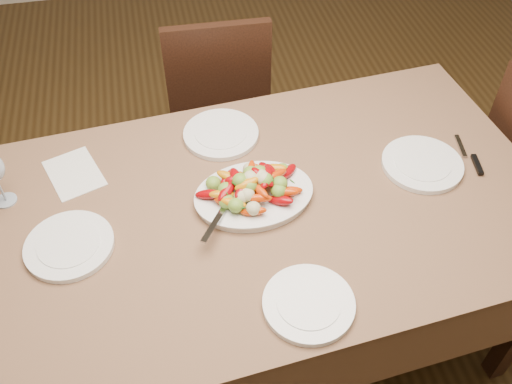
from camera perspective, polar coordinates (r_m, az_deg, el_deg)
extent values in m
plane|color=#382611|center=(2.34, -2.84, -15.20)|extent=(6.00, 6.00, 0.00)
cube|color=brown|center=(2.04, 0.00, -8.52)|extent=(1.93, 1.20, 0.76)
ellipsoid|color=white|center=(1.76, -0.21, -0.46)|extent=(0.38, 0.30, 0.02)
cylinder|color=white|center=(1.72, -18.16, -5.12)|extent=(0.25, 0.25, 0.02)
cylinder|color=white|center=(1.94, 16.28, 2.69)|extent=(0.26, 0.26, 0.02)
cylinder|color=white|center=(1.98, -3.52, 5.78)|extent=(0.26, 0.26, 0.02)
cylinder|color=white|center=(1.53, 5.28, -11.09)|extent=(0.24, 0.24, 0.02)
cube|color=silver|center=(1.93, -17.73, 1.80)|extent=(0.21, 0.25, 0.00)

